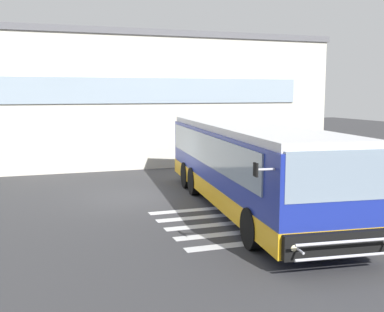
{
  "coord_description": "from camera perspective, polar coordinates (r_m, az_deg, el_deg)",
  "views": [
    {
      "loc": [
        -3.5,
        -16.24,
        3.69
      ],
      "look_at": [
        1.76,
        -0.74,
        1.5
      ],
      "focal_mm": 44.25,
      "sensor_mm": 36.0,
      "label": 1
    }
  ],
  "objects": [
    {
      "name": "terminal_building",
      "position": [
        28.03,
        -13.07,
        6.7
      ],
      "size": [
        25.18,
        13.8,
        6.68
      ],
      "color": "beige",
      "rests_on": "ground"
    },
    {
      "name": "bus_main_foreground",
      "position": [
        15.12,
        6.67,
        -1.39
      ],
      "size": [
        4.17,
        11.9,
        2.7
      ],
      "color": "navy",
      "rests_on": "ground"
    },
    {
      "name": "ground_plane",
      "position": [
        17.02,
        -6.43,
        -4.99
      ],
      "size": [
        80.0,
        90.0,
        0.02
      ],
      "primitive_type": "cube",
      "color": "#353538",
      "rests_on": "ground"
    },
    {
      "name": "bay_paint_stripes",
      "position": [
        13.74,
        5.67,
        -7.98
      ],
      "size": [
        4.4,
        3.96,
        0.01
      ],
      "color": "silver",
      "rests_on": "ground"
    }
  ]
}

